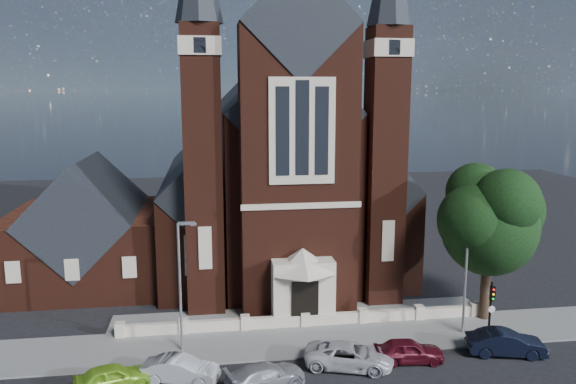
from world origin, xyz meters
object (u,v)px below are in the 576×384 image
object	(u,v)px
car_navy	(506,343)
car_silver_b	(266,376)
church	(275,172)
car_white_suv	(349,356)
street_lamp_right	(468,266)
car_silver_a	(181,370)
car_lime_van	(112,377)
car_dark_red	(408,351)
parish_hall	(88,235)
traffic_signal	(491,304)
street_tree	(493,223)
street_lamp_left	(181,279)

from	to	relation	value
car_navy	car_silver_b	bearing A→B (deg)	109.18
church	car_white_suv	xyz separation A→B (m)	(1.56, -22.27, -7.48)
street_lamp_right	car_silver_a	size ratio (longest dim) A/B	1.94
car_lime_van	car_silver_b	size ratio (longest dim) A/B	0.90
car_dark_red	car_navy	bearing A→B (deg)	-84.80
car_lime_van	car_dark_red	distance (m)	16.62
church	parish_hall	world-z (taller)	church
car_white_suv	car_navy	size ratio (longest dim) A/B	1.11
traffic_signal	parish_hall	bearing A→B (deg)	150.02
car_silver_a	car_silver_b	distance (m)	4.67
church	traffic_signal	world-z (taller)	church
car_silver_a	street_tree	bearing A→B (deg)	-60.17
street_lamp_left	car_white_suv	bearing A→B (deg)	-19.39
traffic_signal	car_dark_red	world-z (taller)	traffic_signal
church	car_silver_b	world-z (taller)	church
parish_hall	car_lime_van	world-z (taller)	parish_hall
car_lime_van	car_navy	world-z (taller)	car_navy
street_tree	street_lamp_right	xyz separation A→B (m)	(-2.51, -1.71, -2.36)
traffic_signal	car_navy	world-z (taller)	traffic_signal
street_tree	car_silver_b	xyz separation A→B (m)	(-16.00, -6.51, -6.32)
street_lamp_left	car_white_suv	xyz separation A→B (m)	(9.47, -3.33, -3.89)
car_silver_a	car_navy	xyz separation A→B (m)	(19.14, 0.41, 0.07)
parish_hall	traffic_signal	distance (m)	31.20
street_lamp_right	car_white_suv	xyz separation A→B (m)	(-8.53, -3.33, -3.89)
car_white_suv	car_navy	bearing A→B (deg)	-71.45
street_lamp_left	car_dark_red	size ratio (longest dim) A/B	1.99
traffic_signal	car_dark_red	distance (m)	6.37
car_silver_b	street_lamp_right	bearing A→B (deg)	-88.94
car_silver_a	car_lime_van	bearing A→B (deg)	109.32
church	car_silver_b	size ratio (longest dim) A/B	7.89
car_lime_van	car_dark_red	size ratio (longest dim) A/B	0.98
street_tree	car_white_suv	size ratio (longest dim) A/B	2.11
street_lamp_right	traffic_signal	size ratio (longest dim) A/B	2.02
street_tree	parish_hall	bearing A→B (deg)	156.74
traffic_signal	car_navy	xyz separation A→B (m)	(0.23, -1.60, -1.83)
street_tree	traffic_signal	size ratio (longest dim) A/B	2.67
parish_hall	street_tree	size ratio (longest dim) A/B	1.14
parish_hall	car_navy	xyz separation A→B (m)	(27.23, -17.18, -3.26)
parish_hall	car_dark_red	size ratio (longest dim) A/B	3.00
street_lamp_left	car_navy	bearing A→B (deg)	-9.43
traffic_signal	car_silver_b	bearing A→B (deg)	-167.36
parish_hall	car_silver_b	world-z (taller)	parish_hall
street_tree	car_navy	distance (m)	8.02
street_tree	car_silver_a	size ratio (longest dim) A/B	2.57
church	street_lamp_right	xyz separation A→B (m)	(10.09, -18.94, -3.59)
car_lime_van	car_dark_red	bearing A→B (deg)	-106.01
traffic_signal	car_silver_a	bearing A→B (deg)	-173.91
church	street_lamp_left	xyz separation A→B (m)	(-7.91, -18.94, -3.59)
car_navy	street_tree	bearing A→B (deg)	-2.86
parish_hall	car_silver_b	bearing A→B (deg)	-56.19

